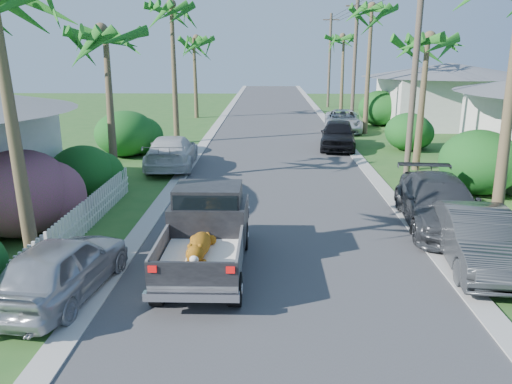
{
  "coord_description": "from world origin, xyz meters",
  "views": [
    {
      "loc": [
        -0.38,
        -8.16,
        5.36
      ],
      "look_at": [
        -0.74,
        5.95,
        1.4
      ],
      "focal_mm": 35.0,
      "sensor_mm": 36.0,
      "label": 1
    }
  ],
  "objects_px": {
    "pickup_truck": "(208,227)",
    "palm_r_d": "(344,37)",
    "parked_car_lf": "(172,152)",
    "parked_car_rn": "(478,239)",
    "utility_pole_d": "(330,60)",
    "palm_l_c": "(171,6)",
    "palm_l_b": "(104,31)",
    "parked_car_rm": "(439,203)",
    "house_right_far": "(448,97)",
    "palm_r_c": "(372,8)",
    "utility_pole_b": "(415,72)",
    "utility_pole_c": "(355,64)",
    "parked_car_rf": "(338,135)",
    "palm_r_b": "(428,38)",
    "palm_l_d": "(194,38)",
    "parked_car_ln": "(62,268)",
    "parked_car_rd": "(343,121)"
  },
  "relations": [
    {
      "from": "palm_l_d",
      "to": "utility_pole_d",
      "type": "bearing_deg",
      "value": 36.64
    },
    {
      "from": "parked_car_rm",
      "to": "palm_l_c",
      "type": "relative_size",
      "value": 0.58
    },
    {
      "from": "parked_car_ln",
      "to": "palm_r_d",
      "type": "height_order",
      "value": "palm_r_d"
    },
    {
      "from": "parked_car_rf",
      "to": "palm_l_b",
      "type": "distance_m",
      "value": 14.33
    },
    {
      "from": "house_right_far",
      "to": "utility_pole_c",
      "type": "xyz_separation_m",
      "value": [
        -7.4,
        -2.0,
        2.48
      ]
    },
    {
      "from": "pickup_truck",
      "to": "parked_car_rm",
      "type": "distance_m",
      "value": 7.59
    },
    {
      "from": "parked_car_ln",
      "to": "palm_r_b",
      "type": "relative_size",
      "value": 0.58
    },
    {
      "from": "parked_car_rm",
      "to": "utility_pole_b",
      "type": "height_order",
      "value": "utility_pole_b"
    },
    {
      "from": "parked_car_rd",
      "to": "palm_r_b",
      "type": "height_order",
      "value": "palm_r_b"
    },
    {
      "from": "pickup_truck",
      "to": "palm_r_b",
      "type": "relative_size",
      "value": 0.71
    },
    {
      "from": "parked_car_rm",
      "to": "palm_l_d",
      "type": "relative_size",
      "value": 0.7
    },
    {
      "from": "parked_car_rm",
      "to": "parked_car_rn",
      "type": "bearing_deg",
      "value": -84.88
    },
    {
      "from": "parked_car_rf",
      "to": "palm_r_d",
      "type": "bearing_deg",
      "value": 89.47
    },
    {
      "from": "palm_l_b",
      "to": "palm_r_c",
      "type": "bearing_deg",
      "value": 47.12
    },
    {
      "from": "palm_l_b",
      "to": "parked_car_rm",
      "type": "bearing_deg",
      "value": -22.96
    },
    {
      "from": "parked_car_lf",
      "to": "palm_l_c",
      "type": "xyz_separation_m",
      "value": [
        -1.0,
        6.87,
        7.14
      ]
    },
    {
      "from": "pickup_truck",
      "to": "palm_r_d",
      "type": "distance_m",
      "value": 37.48
    },
    {
      "from": "parked_car_lf",
      "to": "palm_r_d",
      "type": "distance_m",
      "value": 28.04
    },
    {
      "from": "parked_car_lf",
      "to": "palm_r_c",
      "type": "height_order",
      "value": "palm_r_c"
    },
    {
      "from": "parked_car_rf",
      "to": "utility_pole_c",
      "type": "distance_m",
      "value": 8.81
    },
    {
      "from": "palm_l_b",
      "to": "house_right_far",
      "type": "relative_size",
      "value": 0.82
    },
    {
      "from": "parked_car_rm",
      "to": "palm_r_d",
      "type": "distance_m",
      "value": 33.57
    },
    {
      "from": "palm_l_c",
      "to": "palm_l_d",
      "type": "relative_size",
      "value": 1.19
    },
    {
      "from": "utility_pole_b",
      "to": "utility_pole_c",
      "type": "height_order",
      "value": "same"
    },
    {
      "from": "palm_l_b",
      "to": "palm_l_d",
      "type": "distance_m",
      "value": 22.0
    },
    {
      "from": "parked_car_rm",
      "to": "house_right_far",
      "type": "xyz_separation_m",
      "value": [
        8.0,
        23.0,
        1.34
      ]
    },
    {
      "from": "palm_l_c",
      "to": "palm_r_b",
      "type": "distance_m",
      "value": 14.55
    },
    {
      "from": "parked_car_rf",
      "to": "utility_pole_d",
      "type": "distance_m",
      "value": 23.11
    },
    {
      "from": "palm_r_b",
      "to": "parked_car_rd",
      "type": "bearing_deg",
      "value": 98.66
    },
    {
      "from": "pickup_truck",
      "to": "parked_car_rd",
      "type": "distance_m",
      "value": 23.85
    },
    {
      "from": "palm_r_b",
      "to": "pickup_truck",
      "type": "bearing_deg",
      "value": -127.63
    },
    {
      "from": "parked_car_rn",
      "to": "utility_pole_d",
      "type": "bearing_deg",
      "value": 95.78
    },
    {
      "from": "utility_pole_d",
      "to": "palm_r_c",
      "type": "bearing_deg",
      "value": -87.98
    },
    {
      "from": "pickup_truck",
      "to": "palm_l_c",
      "type": "distance_m",
      "value": 19.77
    },
    {
      "from": "parked_car_lf",
      "to": "palm_r_d",
      "type": "xyz_separation_m",
      "value": [
        11.5,
        24.87,
        5.97
      ]
    },
    {
      "from": "parked_car_lf",
      "to": "palm_l_b",
      "type": "xyz_separation_m",
      "value": [
        -1.8,
        -3.13,
        5.38
      ]
    },
    {
      "from": "utility_pole_b",
      "to": "utility_pole_c",
      "type": "bearing_deg",
      "value": 90.0
    },
    {
      "from": "parked_car_ln",
      "to": "utility_pole_c",
      "type": "height_order",
      "value": "utility_pole_c"
    },
    {
      "from": "palm_l_c",
      "to": "palm_l_b",
      "type": "bearing_deg",
      "value": -94.57
    },
    {
      "from": "palm_r_c",
      "to": "house_right_far",
      "type": "bearing_deg",
      "value": 30.47
    },
    {
      "from": "palm_r_c",
      "to": "utility_pole_b",
      "type": "xyz_separation_m",
      "value": [
        -0.6,
        -13.0,
        -3.51
      ]
    },
    {
      "from": "parked_car_ln",
      "to": "palm_l_c",
      "type": "bearing_deg",
      "value": -79.77
    },
    {
      "from": "parked_car_rf",
      "to": "palm_r_b",
      "type": "xyz_separation_m",
      "value": [
        3.0,
        -5.29,
        5.13
      ]
    },
    {
      "from": "pickup_truck",
      "to": "house_right_far",
      "type": "relative_size",
      "value": 0.57
    },
    {
      "from": "pickup_truck",
      "to": "palm_r_d",
      "type": "relative_size",
      "value": 0.64
    },
    {
      "from": "palm_r_c",
      "to": "utility_pole_d",
      "type": "height_order",
      "value": "palm_r_c"
    },
    {
      "from": "parked_car_rm",
      "to": "parked_car_ln",
      "type": "height_order",
      "value": "parked_car_rm"
    },
    {
      "from": "palm_r_c",
      "to": "utility_pole_c",
      "type": "relative_size",
      "value": 1.04
    },
    {
      "from": "palm_l_c",
      "to": "palm_r_c",
      "type": "height_order",
      "value": "palm_r_c"
    },
    {
      "from": "parked_car_lf",
      "to": "utility_pole_d",
      "type": "distance_m",
      "value": 30.06
    }
  ]
}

